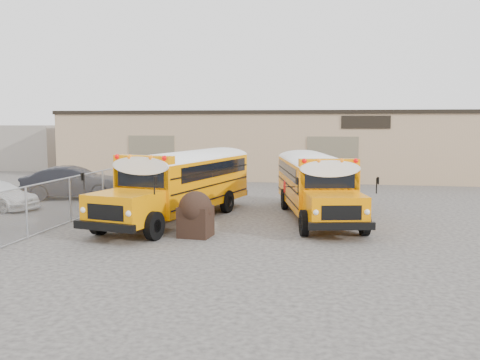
% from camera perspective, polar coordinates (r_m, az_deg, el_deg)
% --- Properties ---
extents(ground, '(120.00, 120.00, 0.00)m').
position_cam_1_polar(ground, '(20.12, -2.24, -5.11)').
color(ground, '#343230').
rests_on(ground, ground).
extents(warehouse, '(30.20, 10.20, 4.67)m').
position_cam_1_polar(warehouse, '(39.50, 4.10, 3.98)').
color(warehouse, tan).
rests_on(warehouse, ground).
extents(chainlink_fence, '(0.07, 18.07, 1.81)m').
position_cam_1_polar(chainlink_fence, '(24.71, -14.40, -1.04)').
color(chainlink_fence, '#93969B').
rests_on(chainlink_fence, ground).
extents(distant_building_left, '(8.00, 6.00, 3.60)m').
position_cam_1_polar(distant_building_left, '(48.97, -22.18, 3.31)').
color(distant_building_left, gray).
rests_on(distant_building_left, ground).
extents(school_bus_left, '(4.32, 9.82, 2.79)m').
position_cam_1_polar(school_bus_left, '(27.11, -0.25, 1.31)').
color(school_bus_left, orange).
rests_on(school_bus_left, ground).
extents(school_bus_right, '(4.09, 9.30, 2.65)m').
position_cam_1_polar(school_bus_right, '(27.78, 6.07, 1.22)').
color(school_bus_right, '#FB8800').
rests_on(school_bus_right, ground).
extents(tarp_bundle, '(1.17, 1.17, 1.59)m').
position_cam_1_polar(tarp_bundle, '(18.49, -4.77, -3.58)').
color(tarp_bundle, black).
rests_on(tarp_bundle, ground).
extents(car_dark, '(5.31, 3.06, 1.65)m').
position_cam_1_polar(car_dark, '(28.72, -17.35, -0.27)').
color(car_dark, black).
rests_on(car_dark, ground).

